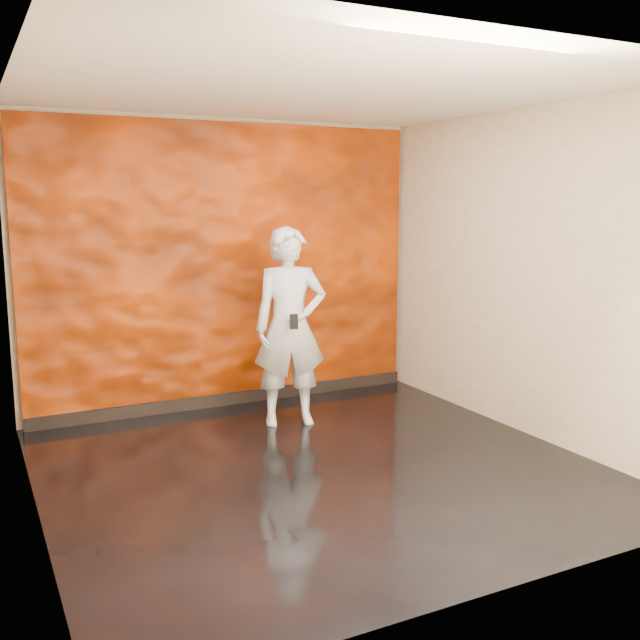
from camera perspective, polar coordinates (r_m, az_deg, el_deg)
The scene contains 5 objects.
room at distance 5.24m, azimuth -0.17°, elevation 2.75°, with size 4.02×4.02×2.81m.
feature_wall at distance 7.04m, azimuth -7.36°, elevation 4.26°, with size 3.90×0.06×2.75m, color #D53D00.
baseboard at distance 7.24m, azimuth -7.03°, elevation -6.23°, with size 3.90×0.04×0.12m, color black.
man at distance 6.41m, azimuth -2.41°, elevation -0.55°, with size 0.65×0.43×1.79m, color #999DA7.
phone at distance 6.13m, azimuth -2.10°, elevation -0.13°, with size 0.07×0.01×0.13m, color black.
Camera 1 is at (-2.33, -4.65, 2.02)m, focal length 40.00 mm.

